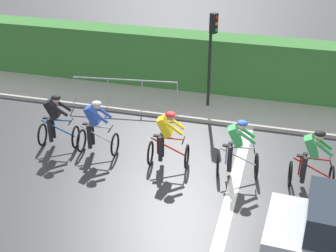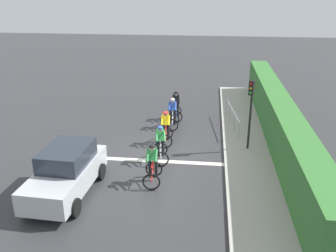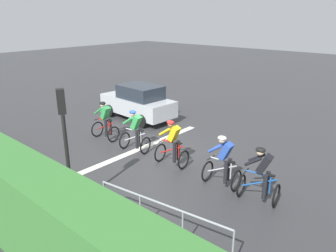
{
  "view_description": "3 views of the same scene",
  "coord_description": "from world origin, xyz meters",
  "px_view_note": "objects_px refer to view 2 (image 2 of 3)",
  "views": [
    {
      "loc": [
        -10.42,
        -1.74,
        7.14
      ],
      "look_at": [
        0.63,
        1.28,
        1.03
      ],
      "focal_mm": 50.37,
      "sensor_mm": 36.0,
      "label": 1
    },
    {
      "loc": [
        2.22,
        -14.97,
        7.26
      ],
      "look_at": [
        0.42,
        0.62,
        1.13
      ],
      "focal_mm": 39.41,
      "sensor_mm": 36.0,
      "label": 2
    },
    {
      "loc": [
        8.21,
        7.93,
        5.09
      ],
      "look_at": [
        -0.13,
        0.67,
        1.26
      ],
      "focal_mm": 34.43,
      "sensor_mm": 36.0,
      "label": 3
    }
  ],
  "objects_px": {
    "car_silver": "(66,172)",
    "cyclist_fourth": "(160,144)",
    "cyclist_trailing": "(153,164)",
    "cyclist_lead": "(176,106)",
    "traffic_light_near_crossing": "(251,105)",
    "cyclist_second": "(173,113)",
    "cyclist_mid": "(166,128)",
    "pedestrian_railing_kerbside": "(233,114)"
  },
  "relations": [
    {
      "from": "cyclist_mid",
      "to": "pedestrian_railing_kerbside",
      "type": "relative_size",
      "value": 0.46
    },
    {
      "from": "cyclist_trailing",
      "to": "cyclist_second",
      "type": "bearing_deg",
      "value": 88.52
    },
    {
      "from": "cyclist_trailing",
      "to": "car_silver",
      "type": "relative_size",
      "value": 0.4
    },
    {
      "from": "traffic_light_near_crossing",
      "to": "cyclist_second",
      "type": "bearing_deg",
      "value": 145.24
    },
    {
      "from": "cyclist_trailing",
      "to": "car_silver",
      "type": "height_order",
      "value": "car_silver"
    },
    {
      "from": "cyclist_fourth",
      "to": "car_silver",
      "type": "bearing_deg",
      "value": -135.54
    },
    {
      "from": "cyclist_trailing",
      "to": "pedestrian_railing_kerbside",
      "type": "bearing_deg",
      "value": 61.86
    },
    {
      "from": "cyclist_lead",
      "to": "pedestrian_railing_kerbside",
      "type": "distance_m",
      "value": 3.25
    },
    {
      "from": "pedestrian_railing_kerbside",
      "to": "traffic_light_near_crossing",
      "type": "bearing_deg",
      "value": -78.79
    },
    {
      "from": "cyclist_fourth",
      "to": "traffic_light_near_crossing",
      "type": "xyz_separation_m",
      "value": [
        3.82,
        1.45,
        1.43
      ]
    },
    {
      "from": "cyclist_second",
      "to": "traffic_light_near_crossing",
      "type": "xyz_separation_m",
      "value": [
        3.72,
        -2.58,
        1.43
      ]
    },
    {
      "from": "cyclist_trailing",
      "to": "car_silver",
      "type": "distance_m",
      "value": 3.18
    },
    {
      "from": "cyclist_trailing",
      "to": "cyclist_lead",
      "type": "bearing_deg",
      "value": 88.27
    },
    {
      "from": "cyclist_lead",
      "to": "car_silver",
      "type": "bearing_deg",
      "value": -111.18
    },
    {
      "from": "traffic_light_near_crossing",
      "to": "cyclist_fourth",
      "type": "bearing_deg",
      "value": -159.29
    },
    {
      "from": "cyclist_second",
      "to": "cyclist_fourth",
      "type": "distance_m",
      "value": 4.03
    },
    {
      "from": "cyclist_lead",
      "to": "cyclist_second",
      "type": "relative_size",
      "value": 1.0
    },
    {
      "from": "traffic_light_near_crossing",
      "to": "pedestrian_railing_kerbside",
      "type": "height_order",
      "value": "traffic_light_near_crossing"
    },
    {
      "from": "pedestrian_railing_kerbside",
      "to": "cyclist_trailing",
      "type": "bearing_deg",
      "value": -118.14
    },
    {
      "from": "cyclist_mid",
      "to": "cyclist_fourth",
      "type": "xyz_separation_m",
      "value": [
        0.0,
        -1.89,
        0.0
      ]
    },
    {
      "from": "cyclist_lead",
      "to": "cyclist_second",
      "type": "distance_m",
      "value": 1.27
    },
    {
      "from": "cyclist_trailing",
      "to": "cyclist_fourth",
      "type": "bearing_deg",
      "value": 88.62
    },
    {
      "from": "cyclist_lead",
      "to": "cyclist_trailing",
      "type": "height_order",
      "value": "same"
    },
    {
      "from": "car_silver",
      "to": "cyclist_fourth",
      "type": "bearing_deg",
      "value": 44.46
    },
    {
      "from": "cyclist_mid",
      "to": "cyclist_fourth",
      "type": "height_order",
      "value": "same"
    },
    {
      "from": "cyclist_lead",
      "to": "car_silver",
      "type": "xyz_separation_m",
      "value": [
        -3.21,
        -8.27,
        0.08
      ]
    },
    {
      "from": "pedestrian_railing_kerbside",
      "to": "cyclist_fourth",
      "type": "bearing_deg",
      "value": -127.25
    },
    {
      "from": "cyclist_second",
      "to": "cyclist_fourth",
      "type": "relative_size",
      "value": 1.0
    },
    {
      "from": "cyclist_trailing",
      "to": "traffic_light_near_crossing",
      "type": "distance_m",
      "value": 5.31
    },
    {
      "from": "cyclist_lead",
      "to": "traffic_light_near_crossing",
      "type": "bearing_deg",
      "value": -46.5
    },
    {
      "from": "cyclist_mid",
      "to": "car_silver",
      "type": "xyz_separation_m",
      "value": [
        -3.03,
        -4.87,
        0.08
      ]
    },
    {
      "from": "car_silver",
      "to": "traffic_light_near_crossing",
      "type": "height_order",
      "value": "traffic_light_near_crossing"
    },
    {
      "from": "cyclist_mid",
      "to": "cyclist_trailing",
      "type": "height_order",
      "value": "same"
    },
    {
      "from": "cyclist_second",
      "to": "car_silver",
      "type": "xyz_separation_m",
      "value": [
        -3.14,
        -7.0,
        0.08
      ]
    },
    {
      "from": "cyclist_second",
      "to": "cyclist_fourth",
      "type": "height_order",
      "value": "same"
    },
    {
      "from": "cyclist_second",
      "to": "pedestrian_railing_kerbside",
      "type": "xyz_separation_m",
      "value": [
        3.15,
        0.26,
        -0.0
      ]
    },
    {
      "from": "cyclist_lead",
      "to": "cyclist_mid",
      "type": "distance_m",
      "value": 3.41
    },
    {
      "from": "cyclist_lead",
      "to": "cyclist_trailing",
      "type": "relative_size",
      "value": 1.0
    },
    {
      "from": "cyclist_second",
      "to": "pedestrian_railing_kerbside",
      "type": "height_order",
      "value": "cyclist_second"
    },
    {
      "from": "cyclist_second",
      "to": "pedestrian_railing_kerbside",
      "type": "distance_m",
      "value": 3.16
    },
    {
      "from": "cyclist_mid",
      "to": "traffic_light_near_crossing",
      "type": "bearing_deg",
      "value": -6.65
    },
    {
      "from": "cyclist_lead",
      "to": "cyclist_second",
      "type": "xyz_separation_m",
      "value": [
        -0.06,
        -1.27,
        0.0
      ]
    }
  ]
}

